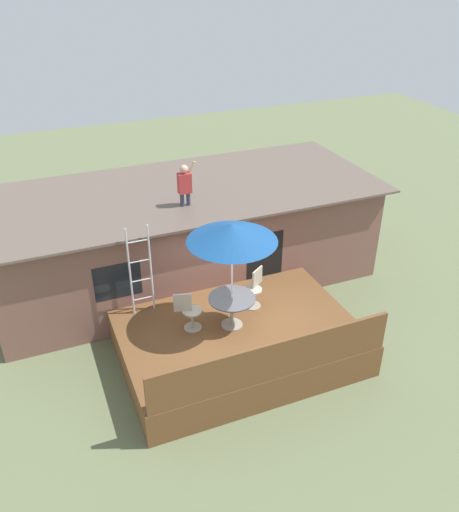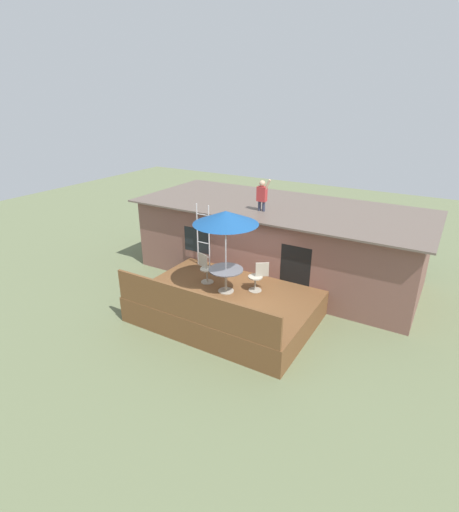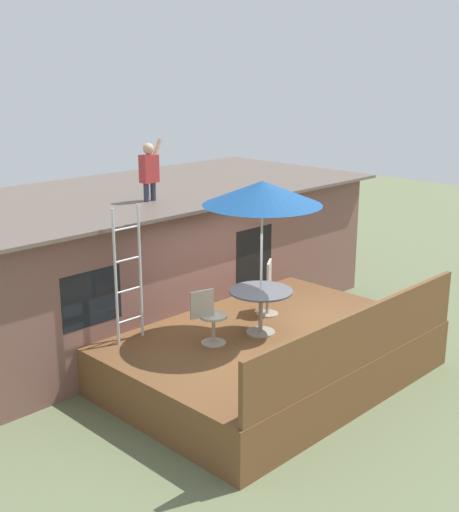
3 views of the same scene
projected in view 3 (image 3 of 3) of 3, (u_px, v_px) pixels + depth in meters
ground_plane at (263, 375)px, 11.40m from camera, size 40.00×40.00×0.00m
house at (131, 258)px, 13.47m from camera, size 10.50×4.50×2.68m
deck at (264, 353)px, 11.29m from camera, size 5.22×3.92×0.80m
deck_railing at (362, 337)px, 9.77m from camera, size 5.12×0.08×0.90m
patio_table at (261, 299)px, 10.95m from camera, size 1.04×1.04×0.74m
patio_umbrella at (262, 193)px, 10.47m from camera, size 1.90×1.90×2.54m
step_ladder at (128, 275)px, 10.53m from camera, size 0.52×0.04×2.20m
person_figure at (149, 168)px, 12.10m from camera, size 0.47×0.20×1.11m
patio_chair_left at (209, 317)px, 10.54m from camera, size 0.61×0.44×0.92m
patio_chair_right at (268, 288)px, 11.90m from camera, size 0.56×0.46×0.92m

